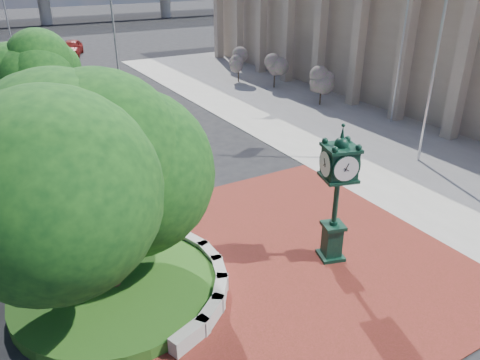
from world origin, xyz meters
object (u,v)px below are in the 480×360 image
(street_lamp_near, at_px, (116,17))
(street_lamp_far, at_px, (7,8))
(flagpole_a, at_px, (438,45))
(flagpole_b, at_px, (403,41))
(parked_car, at_px, (72,48))
(post_clock, at_px, (337,190))

(street_lamp_near, relative_size, street_lamp_far, 1.06)
(street_lamp_near, height_order, street_lamp_far, street_lamp_near)
(flagpole_a, height_order, street_lamp_far, flagpole_a)
(flagpole_b, xyz_separation_m, street_lamp_near, (-12.06, 16.40, 0.43))
(parked_car, xyz_separation_m, flagpole_a, (8.72, -38.47, 4.96))
(parked_car, bearing_deg, flagpole_a, -56.28)
(post_clock, height_order, street_lamp_far, street_lamp_far)
(post_clock, xyz_separation_m, flagpole_a, (9.45, 4.38, 3.14))
(parked_car, relative_size, street_lamp_far, 0.54)
(post_clock, relative_size, flagpole_a, 0.42)
(post_clock, height_order, street_lamp_near, street_lamp_near)
(flagpole_a, relative_size, flagpole_b, 1.16)
(post_clock, bearing_deg, street_lamp_far, 96.61)
(parked_car, bearing_deg, street_lamp_near, -68.39)
(flagpole_b, distance_m, street_lamp_near, 20.36)
(flagpole_b, bearing_deg, street_lamp_far, 118.96)
(post_clock, xyz_separation_m, street_lamp_near, (0.92, 25.96, 2.79))
(flagpole_a, bearing_deg, post_clock, -155.12)
(parked_car, relative_size, flagpole_b, 0.48)
(post_clock, bearing_deg, parked_car, 89.03)
(street_lamp_far, bearing_deg, street_lamp_near, -69.97)
(flagpole_a, bearing_deg, flagpole_b, 55.70)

